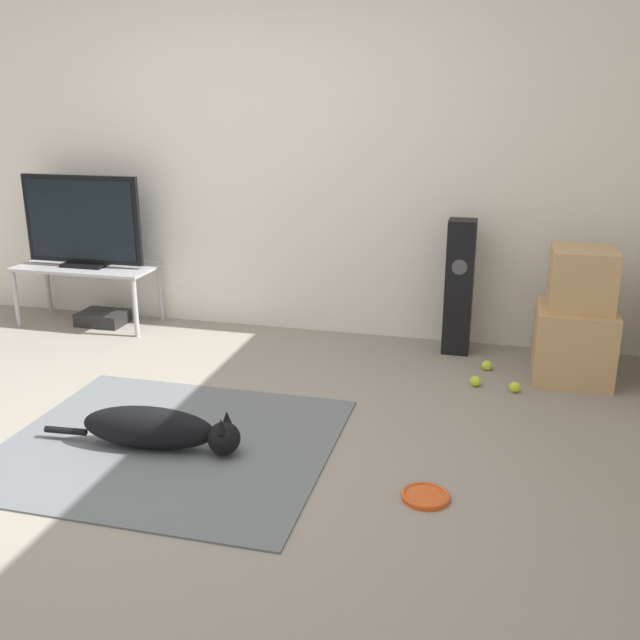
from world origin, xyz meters
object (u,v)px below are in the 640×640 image
Objects in this scene: tv_stand at (87,273)px; game_console at (103,318)px; tennis_ball_near_speaker at (487,365)px; dog at (159,429)px; cardboard_box_lower at (573,343)px; tv at (82,222)px; tennis_ball_by_boxes at (515,387)px; tennis_ball_loose_on_carpet at (475,381)px; cardboard_box_upper at (582,278)px; floor_speaker at (459,287)px; frisbee at (425,496)px.

tv_stand reaches higher than game_console.
dog is at bearing -135.65° from tennis_ball_near_speaker.
tennis_ball_near_speaker is (-0.51, -0.01, -0.19)m from cardboard_box_lower.
tv is 3.32m from tennis_ball_by_boxes.
tennis_ball_loose_on_carpet is (1.49, 1.23, -0.08)m from dog.
cardboard_box_lower reaches higher than tennis_ball_loose_on_carpet.
dog is 0.98× the size of tv_stand.
cardboard_box_lower is at bearing 44.51° from tennis_ball_by_boxes.
tennis_ball_near_speaker is 1.00× the size of tennis_ball_loose_on_carpet.
dog is at bearing -50.54° from tv.
tv_stand is 3.02m from tennis_ball_loose_on_carpet.
cardboard_box_upper is at bearing -3.90° from game_console.
tennis_ball_near_speaker is (-0.17, 0.33, 0.00)m from tennis_ball_by_boxes.
cardboard_box_upper is at bearing 36.64° from dog.
cardboard_box_lower is 3.57m from tv.
floor_speaker is 0.98× the size of tv.
tv is (-3.52, 0.25, 0.56)m from cardboard_box_lower.
frisbee is at bearing -96.50° from tennis_ball_loose_on_carpet.
game_console is at bearing 2.53° from tv_stand.
tv_stand is at bearing -178.81° from floor_speaker.
dog is 2.14× the size of cardboard_box_lower.
cardboard_box_lower is 0.67m from tennis_ball_loose_on_carpet.
floor_speaker reaches higher than cardboard_box_upper.
dog is 1.10× the size of tv.
tv is (-2.79, -0.06, 0.33)m from floor_speaker.
cardboard_box_upper is at bearing 28.23° from tennis_ball_loose_on_carpet.
dog is at bearing -50.49° from tv_stand.
tennis_ball_by_boxes is (1.72, 1.19, -0.08)m from dog.
tv reaches higher than floor_speaker.
tv is at bearing 175.12° from tennis_ball_near_speaker.
cardboard_box_lower is at bearing 36.47° from dog.
tennis_ball_loose_on_carpet is at bearing -10.83° from game_console.
tv is 0.75m from game_console.
floor_speaker is (-0.73, 0.31, 0.23)m from cardboard_box_lower.
frisbee is at bearing -113.85° from cardboard_box_upper.
tennis_ball_loose_on_carpet is (0.16, -0.60, -0.43)m from floor_speaker.
tennis_ball_by_boxes is 1.00× the size of tennis_ball_loose_on_carpet.
frisbee is at bearing -89.74° from floor_speaker.
tv is (-2.80, 1.89, 0.78)m from frisbee.
floor_speaker is 13.89× the size of tennis_ball_loose_on_carpet.
cardboard_box_upper is 0.78m from tennis_ball_by_boxes.
tennis_ball_by_boxes and tennis_ball_loose_on_carpet have the same top height.
dog is 2.63m from cardboard_box_upper.
frisbee is 3.30m from game_console.
frisbee is 1.92m from cardboard_box_upper.
cardboard_box_lower is 0.41m from cardboard_box_upper.
cardboard_box_lower is 0.51m from tennis_ball_by_boxes.
dog is at bearing -143.53° from cardboard_box_lower.
game_console reaches higher than tennis_ball_loose_on_carpet.
frisbee is 3.27× the size of tennis_ball_near_speaker.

